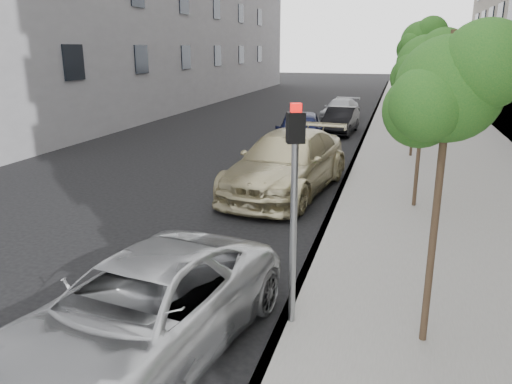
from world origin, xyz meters
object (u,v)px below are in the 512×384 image
at_px(minivan, 140,313).
at_px(suv, 287,163).
at_px(tree_mid, 428,65).
at_px(signal_pole, 294,192).
at_px(sedan_rear, 340,110).
at_px(tree_near, 451,89).
at_px(sedan_black, 340,121).
at_px(sedan_blue, 300,131).
at_px(tree_far, 421,41).

distance_m(minivan, suv, 8.64).
bearing_deg(suv, tree_mid, -5.22).
xyz_separation_m(tree_mid, signal_pole, (-1.93, -6.52, -1.53)).
relative_size(tree_mid, minivan, 0.89).
bearing_deg(tree_mid, minivan, -115.59).
relative_size(signal_pole, sedan_rear, 0.78).
distance_m(tree_near, sedan_rear, 23.42).
distance_m(signal_pole, sedan_black, 18.40).
height_order(tree_near, tree_mid, tree_mid).
relative_size(sedan_blue, sedan_black, 1.24).
distance_m(tree_mid, sedan_rear, 17.13).
height_order(tree_mid, sedan_black, tree_mid).
distance_m(tree_near, minivan, 4.93).
bearing_deg(signal_pole, sedan_rear, 70.46).
distance_m(tree_far, sedan_blue, 5.66).
height_order(tree_far, sedan_rear, tree_far).
bearing_deg(sedan_rear, suv, -82.74).
bearing_deg(suv, minivan, -83.11).
relative_size(tree_near, sedan_rear, 1.02).
xyz_separation_m(tree_mid, suv, (-3.62, 0.83, -2.83)).
distance_m(tree_near, sedan_black, 18.80).
bearing_deg(tree_far, sedan_black, 122.30).
bearing_deg(sedan_blue, sedan_rear, 77.51).
relative_size(tree_near, tree_mid, 0.97).
bearing_deg(tree_mid, tree_near, -90.00).
xyz_separation_m(tree_near, tree_far, (0.00, 13.00, 0.71)).
distance_m(tree_far, signal_pole, 13.34).
xyz_separation_m(tree_near, minivan, (-3.74, -1.31, -2.94)).
bearing_deg(minivan, tree_far, 84.40).
xyz_separation_m(suv, sedan_rear, (-0.24, 15.58, -0.26)).
relative_size(tree_far, signal_pole, 1.55).
relative_size(signal_pole, sedan_blue, 0.68).
relative_size(signal_pole, minivan, 0.65).
xyz_separation_m(minivan, sedan_black, (0.41, 19.57, -0.06)).
height_order(sedan_black, sedan_rear, sedan_black).
bearing_deg(sedan_black, tree_mid, -70.64).
xyz_separation_m(tree_mid, sedan_blue, (-4.41, 6.83, -2.89)).
bearing_deg(sedan_rear, tree_far, -62.33).
bearing_deg(sedan_rear, tree_near, -74.05).
relative_size(signal_pole, suv, 0.54).
bearing_deg(sedan_black, sedan_rear, 100.09).
xyz_separation_m(tree_far, minivan, (-3.74, -14.31, -3.64)).
bearing_deg(sedan_rear, sedan_black, -77.10).
xyz_separation_m(tree_near, sedan_black, (-3.33, 18.26, -3.00)).
bearing_deg(sedan_black, signal_pole, -82.05).
distance_m(minivan, sedan_black, 19.57).
distance_m(suv, sedan_rear, 15.58).
height_order(tree_far, signal_pole, tree_far).
bearing_deg(tree_far, tree_near, -90.00).
bearing_deg(signal_pole, minivan, -168.94).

